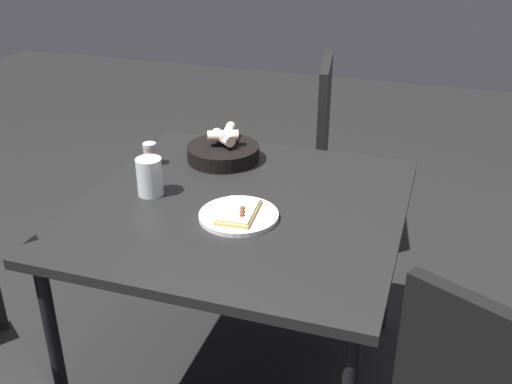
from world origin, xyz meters
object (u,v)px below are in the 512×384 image
Objects in this scene: beer_glass at (150,179)px; pizza_plate at (239,214)px; bread_basket at (224,151)px; pepper_shaker at (150,155)px; chair_far at (298,151)px; dining_table at (242,220)px.

pizza_plate is at bearing -10.81° from beer_glass.
pizza_plate is at bearing -63.29° from bread_basket.
pizza_plate is 0.44m from bread_basket.
beer_glass is at bearing 169.19° from pizza_plate.
beer_glass is (-0.12, -0.33, 0.02)m from bread_basket.
beer_glass is 0.24m from pepper_shaker.
pizza_plate is at bearing -32.26° from pepper_shaker.
pizza_plate is 0.25× the size of chair_far.
pizza_plate is at bearing -76.32° from dining_table.
beer_glass is 1.01m from chair_far.
bread_basket reaches higher than pepper_shaker.
dining_table is at bearing -23.85° from pepper_shaker.
pizza_plate is 0.92× the size of bread_basket.
pepper_shaker is at bearing 147.74° from pizza_plate.
bread_basket is at bearing 69.46° from beer_glass.
beer_glass is at bearing -62.68° from pepper_shaker.
dining_table is 0.36m from bread_basket.
chair_far reaches higher than pepper_shaker.
beer_glass reaches higher than bread_basket.
bread_basket is 2.12× the size of beer_glass.
dining_table is at bearing -86.76° from chair_far.
bread_basket is at bearing -101.34° from chair_far.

